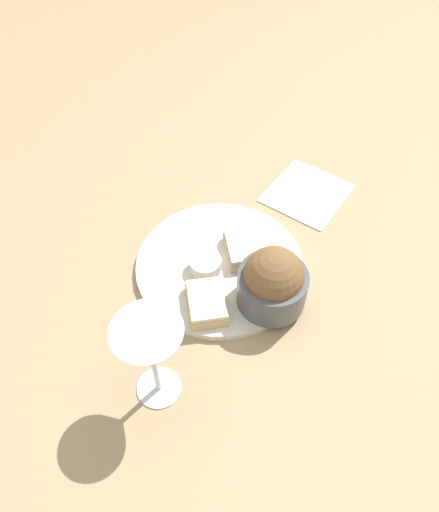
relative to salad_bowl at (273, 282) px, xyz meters
name	(u,v)px	position (x,y,z in m)	size (l,w,h in m)	color
ground_plane	(220,268)	(-0.11, -0.04, -0.06)	(4.00, 4.00, 0.00)	tan
dinner_plate	(220,266)	(-0.11, -0.04, -0.06)	(0.29, 0.29, 0.01)	silver
salad_bowl	(273,282)	(0.00, 0.00, 0.00)	(0.11, 0.11, 0.11)	#4C5156
sauce_ramekin	(205,263)	(-0.11, -0.07, -0.03)	(0.06, 0.06, 0.03)	white
cheese_toast_near	(244,249)	(-0.10, 0.01, -0.04)	(0.10, 0.08, 0.03)	#D1B27F
cheese_toast_far	(207,303)	(-0.04, -0.10, -0.04)	(0.10, 0.09, 0.03)	#D1B27F
wine_glass	(150,347)	(0.05, -0.22, 0.06)	(0.09, 0.09, 0.17)	silver
napkin	(307,193)	(-0.19, 0.20, -0.06)	(0.20, 0.20, 0.01)	white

